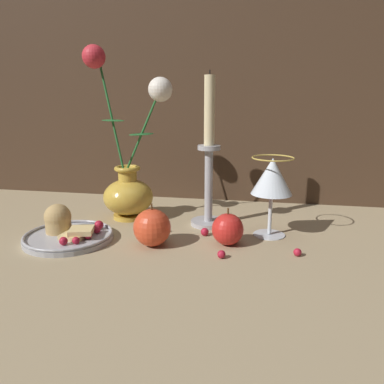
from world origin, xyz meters
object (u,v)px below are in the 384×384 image
(wine_glass, at_px, (272,179))
(candlestick, at_px, (209,167))
(apple_near_glass, at_px, (228,229))
(apple_beside_vase, at_px, (152,228))
(plate_with_pastries, at_px, (66,231))
(vase, at_px, (129,176))

(wine_glass, relative_size, candlestick, 0.49)
(apple_near_glass, bearing_deg, apple_beside_vase, -167.45)
(plate_with_pastries, height_order, apple_beside_vase, apple_beside_vase)
(apple_near_glass, bearing_deg, candlestick, 115.75)
(vase, height_order, apple_near_glass, vase)
(wine_glass, bearing_deg, vase, 170.08)
(plate_with_pastries, relative_size, candlestick, 0.53)
(plate_with_pastries, bearing_deg, apple_beside_vase, -0.01)
(plate_with_pastries, distance_m, apple_beside_vase, 0.19)
(vase, xyz_separation_m, apple_near_glass, (0.25, -0.13, -0.07))
(plate_with_pastries, xyz_separation_m, wine_glass, (0.42, 0.10, 0.11))
(wine_glass, height_order, candlestick, candlestick)
(apple_beside_vase, relative_size, apple_near_glass, 1.14)
(vase, relative_size, apple_near_glass, 5.28)
(wine_glass, bearing_deg, candlestick, 162.00)
(candlestick, xyz_separation_m, apple_beside_vase, (-0.09, -0.15, -0.10))
(vase, xyz_separation_m, plate_with_pastries, (-0.08, -0.16, -0.09))
(plate_with_pastries, relative_size, apple_near_glass, 2.39)
(candlestick, bearing_deg, apple_near_glass, -64.25)
(plate_with_pastries, height_order, wine_glass, wine_glass)
(candlestick, distance_m, apple_near_glass, 0.17)
(plate_with_pastries, distance_m, candlestick, 0.34)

